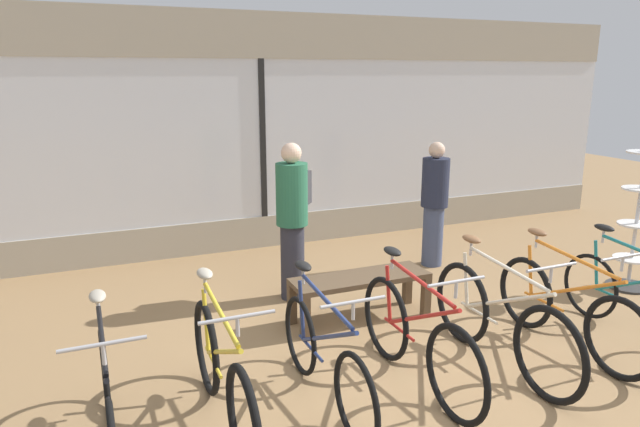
# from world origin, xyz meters

# --- Properties ---
(ground_plane) EXTENTS (24.00, 24.00, 0.00)m
(ground_plane) POSITION_xyz_m (0.00, 0.00, 0.00)
(ground_plane) COLOR #99754C
(shop_back_wall) EXTENTS (12.00, 0.08, 3.20)m
(shop_back_wall) POSITION_xyz_m (0.00, 3.90, 1.64)
(shop_back_wall) COLOR #B2A893
(shop_back_wall) RESTS_ON ground_plane
(bicycle_far_left) EXTENTS (0.46, 1.64, 1.01)m
(bicycle_far_left) POSITION_xyz_m (-2.30, -0.10, 0.38)
(bicycle_far_left) COLOR black
(bicycle_far_left) RESTS_ON ground_plane
(bicycle_left) EXTENTS (0.46, 1.80, 1.05)m
(bicycle_left) POSITION_xyz_m (-1.56, -0.09, 0.40)
(bicycle_left) COLOR black
(bicycle_left) RESTS_ON ground_plane
(bicycle_center_left) EXTENTS (0.46, 1.67, 1.01)m
(bicycle_center_left) POSITION_xyz_m (-0.79, -0.08, 0.37)
(bicycle_center_left) COLOR black
(bicycle_center_left) RESTS_ON ground_plane
(bicycle_center) EXTENTS (0.46, 1.74, 1.05)m
(bicycle_center) POSITION_xyz_m (-0.02, -0.13, 0.40)
(bicycle_center) COLOR black
(bicycle_center) RESTS_ON ground_plane
(bicycle_center_right) EXTENTS (0.46, 1.82, 1.06)m
(bicycle_center_right) POSITION_xyz_m (0.78, -0.15, 0.40)
(bicycle_center_right) COLOR black
(bicycle_center_right) RESTS_ON ground_plane
(bicycle_right) EXTENTS (0.46, 1.76, 1.03)m
(bicycle_right) POSITION_xyz_m (1.54, -0.12, 0.38)
(bicycle_right) COLOR black
(bicycle_right) RESTS_ON ground_plane
(bicycle_far_right) EXTENTS (0.46, 1.69, 1.01)m
(bicycle_far_right) POSITION_xyz_m (2.30, -0.19, 0.38)
(bicycle_far_right) COLOR black
(bicycle_far_right) RESTS_ON ground_plane
(accessory_rack) EXTENTS (0.48, 0.48, 1.67)m
(accessory_rack) POSITION_xyz_m (3.40, 0.73, 0.69)
(accessory_rack) COLOR #333333
(accessory_rack) RESTS_ON ground_plane
(display_bench) EXTENTS (1.40, 0.44, 0.46)m
(display_bench) POSITION_xyz_m (0.13, 1.15, 0.38)
(display_bench) COLOR brown
(display_bench) RESTS_ON ground_plane
(customer_near_rack) EXTENTS (0.53, 0.55, 1.72)m
(customer_near_rack) POSITION_xyz_m (-0.28, 1.96, 0.93)
(customer_near_rack) COLOR #2D2D38
(customer_near_rack) RESTS_ON ground_plane
(customer_by_window) EXTENTS (0.39, 0.39, 1.59)m
(customer_by_window) POSITION_xyz_m (1.75, 2.29, 0.83)
(customer_by_window) COLOR #424C6B
(customer_by_window) RESTS_ON ground_plane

